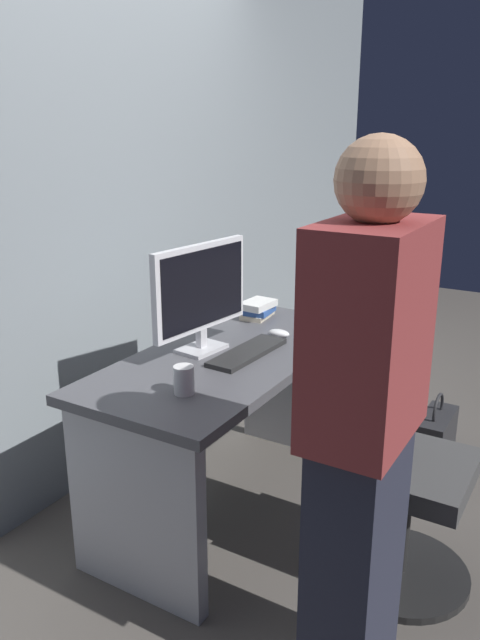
{
  "coord_description": "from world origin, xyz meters",
  "views": [
    {
      "loc": [
        -2.11,
        -1.31,
        1.66
      ],
      "look_at": [
        0.0,
        -0.05,
        0.89
      ],
      "focal_mm": 35.27,
      "sensor_mm": 36.0,
      "label": 1
    }
  ],
  "objects": [
    {
      "name": "cup_near_keyboard",
      "position": [
        -0.44,
        -0.08,
        0.79
      ],
      "size": [
        0.07,
        0.07,
        0.1
      ],
      "primitive_type": "cylinder",
      "color": "silver",
      "rests_on": "desk"
    },
    {
      "name": "handbag",
      "position": [
        0.86,
        -0.69,
        0.14
      ],
      "size": [
        0.34,
        0.14,
        0.38
      ],
      "color": "#262628",
      "rests_on": "ground"
    },
    {
      "name": "monitor",
      "position": [
        -0.04,
        0.11,
        1.0
      ],
      "size": [
        0.54,
        0.16,
        0.46
      ],
      "color": "silver",
      "rests_on": "desk"
    },
    {
      "name": "mouse",
      "position": [
        0.28,
        -0.09,
        0.76
      ],
      "size": [
        0.06,
        0.1,
        0.03
      ],
      "primitive_type": "ellipsoid",
      "color": "white",
      "rests_on": "desk"
    },
    {
      "name": "wall_back",
      "position": [
        0.0,
        0.75,
        1.5
      ],
      "size": [
        6.4,
        0.1,
        3.0
      ],
      "primitive_type": "cube",
      "color": "gray",
      "rests_on": "ground"
    },
    {
      "name": "ground_plane",
      "position": [
        0.0,
        0.0,
        0.0
      ],
      "size": [
        9.0,
        9.0,
        0.0
      ],
      "primitive_type": "plane",
      "color": "#4C4742"
    },
    {
      "name": "keyboard",
      "position": [
        0.01,
        -0.08,
        0.75
      ],
      "size": [
        0.44,
        0.15,
        0.02
      ],
      "primitive_type": "cube",
      "rotation": [
        0.0,
        0.0,
        -0.05
      ],
      "color": "#262626",
      "rests_on": "desk"
    },
    {
      "name": "person_at_desk",
      "position": [
        -0.62,
        -0.81,
        0.84
      ],
      "size": [
        0.4,
        0.24,
        1.64
      ],
      "color": "#262838",
      "rests_on": "ground"
    },
    {
      "name": "desk",
      "position": [
        0.0,
        0.0,
        0.51
      ],
      "size": [
        1.42,
        0.66,
        0.74
      ],
      "color": "#4C4C51",
      "rests_on": "ground"
    },
    {
      "name": "office_chair",
      "position": [
        -0.07,
        -0.75,
        0.43
      ],
      "size": [
        0.52,
        0.52,
        0.94
      ],
      "color": "black",
      "rests_on": "ground"
    },
    {
      "name": "book_stack",
      "position": [
        0.49,
        0.14,
        0.78
      ],
      "size": [
        0.21,
        0.15,
        0.09
      ],
      "color": "beige",
      "rests_on": "desk"
    }
  ]
}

